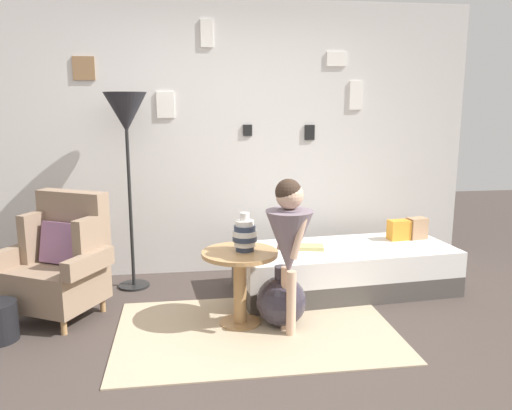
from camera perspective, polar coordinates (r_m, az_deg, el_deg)
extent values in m
plane|color=#423833|center=(3.47, -0.21, -17.08)|extent=(12.00, 12.00, 0.00)
cube|color=silver|center=(5.01, -3.37, 7.21)|extent=(4.80, 0.10, 2.60)
cube|color=white|center=(4.93, -10.05, 10.91)|extent=(0.16, 0.02, 0.24)
cube|color=#ACACA4|center=(4.92, -10.05, 10.91)|extent=(0.13, 0.01, 0.19)
cube|color=olive|center=(5.01, -18.61, 14.23)|extent=(0.19, 0.02, 0.21)
cube|color=silver|center=(5.00, -18.61, 14.23)|extent=(0.15, 0.01, 0.16)
cube|color=black|center=(5.09, 5.97, 8.04)|extent=(0.10, 0.02, 0.15)
cube|color=#9D9D99|center=(5.08, 5.98, 8.04)|extent=(0.08, 0.01, 0.11)
cube|color=white|center=(4.97, -5.51, 18.49)|extent=(0.11, 0.02, 0.25)
cube|color=gray|center=(4.97, -5.51, 18.49)|extent=(0.09, 0.01, 0.20)
cube|color=white|center=(5.21, 11.03, 11.88)|extent=(0.13, 0.02, 0.27)
cube|color=silver|center=(5.21, 11.05, 11.88)|extent=(0.10, 0.01, 0.21)
cube|color=black|center=(4.97, -0.95, 8.31)|extent=(0.09, 0.02, 0.11)
cube|color=gray|center=(4.97, -0.95, 8.31)|extent=(0.07, 0.01, 0.08)
cube|color=white|center=(5.16, 8.94, 15.75)|extent=(0.19, 0.02, 0.13)
cube|color=gray|center=(5.16, 8.95, 15.75)|extent=(0.15, 0.01, 0.11)
cube|color=tan|center=(3.88, 0.01, -13.81)|extent=(2.03, 1.32, 0.01)
cylinder|color=tan|center=(4.38, -25.42, -11.18)|extent=(0.04, 0.04, 0.12)
cylinder|color=tan|center=(4.06, -20.59, -12.54)|extent=(0.04, 0.04, 0.12)
cylinder|color=tan|center=(4.67, -21.44, -9.46)|extent=(0.04, 0.04, 0.12)
cylinder|color=tan|center=(4.38, -16.68, -10.54)|extent=(0.04, 0.04, 0.12)
cube|color=#8C725B|center=(4.29, -21.25, -8.29)|extent=(0.80, 0.78, 0.30)
cube|color=#8C725B|center=(4.34, -19.63, -2.11)|extent=(0.59, 0.41, 0.55)
cube|color=#8C725B|center=(4.44, -23.22, -3.19)|extent=(0.22, 0.31, 0.39)
cube|color=#8C725B|center=(4.10, -17.96, -3.95)|extent=(0.22, 0.31, 0.39)
cube|color=#8C725B|center=(4.44, -24.81, -4.96)|extent=(0.32, 0.48, 0.14)
cube|color=#8C725B|center=(4.00, -18.12, -6.15)|extent=(0.32, 0.48, 0.14)
cube|color=gray|center=(4.27, -20.66, -3.98)|extent=(0.39, 0.32, 0.33)
cube|color=#4C4742|center=(4.71, 9.76, -8.27)|extent=(1.96, 0.96, 0.18)
cube|color=white|center=(4.65, 9.84, -5.94)|extent=(1.96, 0.96, 0.22)
cube|color=tan|center=(5.04, 17.47, -2.48)|extent=(0.19, 0.15, 0.20)
cube|color=orange|center=(4.95, 15.61, -2.69)|extent=(0.21, 0.14, 0.18)
cylinder|color=tan|center=(4.00, -1.76, -12.93)|extent=(0.31, 0.31, 0.02)
cylinder|color=tan|center=(3.90, -1.79, -9.29)|extent=(0.10, 0.10, 0.52)
cylinder|color=tan|center=(3.81, -1.81, -5.40)|extent=(0.57, 0.57, 0.03)
cylinder|color=#2D384C|center=(3.82, -1.26, -4.82)|extent=(0.14, 0.14, 0.04)
cylinder|color=white|center=(3.81, -1.26, -4.27)|extent=(0.16, 0.16, 0.04)
cylinder|color=#2D384C|center=(3.80, -1.26, -3.71)|extent=(0.18, 0.18, 0.04)
cylinder|color=white|center=(3.79, -1.26, -3.16)|extent=(0.18, 0.18, 0.04)
cylinder|color=#2D384C|center=(3.78, -1.27, -2.59)|extent=(0.16, 0.16, 0.04)
cylinder|color=white|center=(3.77, -1.27, -2.03)|extent=(0.14, 0.14, 0.04)
cylinder|color=white|center=(3.76, -1.27, -1.30)|extent=(0.07, 0.07, 0.06)
cylinder|color=black|center=(4.88, -13.41, -8.69)|extent=(0.28, 0.28, 0.02)
cylinder|color=black|center=(4.67, -13.86, 0.93)|extent=(0.03, 0.03, 1.64)
cone|color=#232328|center=(4.60, -14.29, 9.95)|extent=(0.37, 0.37, 0.34)
cylinder|color=#D8AD8E|center=(3.73, 3.93, -10.90)|extent=(0.07, 0.07, 0.48)
cylinder|color=#D8AD8E|center=(3.82, 3.30, -10.38)|extent=(0.07, 0.07, 0.48)
cone|color=slate|center=(3.64, 3.70, -4.20)|extent=(0.34, 0.34, 0.46)
cylinder|color=slate|center=(3.60, 3.73, -1.84)|extent=(0.17, 0.17, 0.18)
cylinder|color=#D8AD8E|center=(3.52, 4.80, -3.62)|extent=(0.14, 0.08, 0.31)
cylinder|color=#D8AD8E|center=(3.73, 3.24, -2.74)|extent=(0.14, 0.08, 0.31)
sphere|color=#D8AD8E|center=(3.56, 3.77, 1.07)|extent=(0.20, 0.20, 0.20)
sphere|color=#38281E|center=(3.55, 3.62, 1.45)|extent=(0.19, 0.19, 0.19)
cube|color=tan|center=(4.51, 6.11, -4.70)|extent=(0.25, 0.20, 0.03)
sphere|color=#332D38|center=(3.92, 2.83, -10.65)|extent=(0.38, 0.38, 0.38)
cylinder|color=#332D38|center=(3.84, 2.86, -7.48)|extent=(0.11, 0.11, 0.09)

